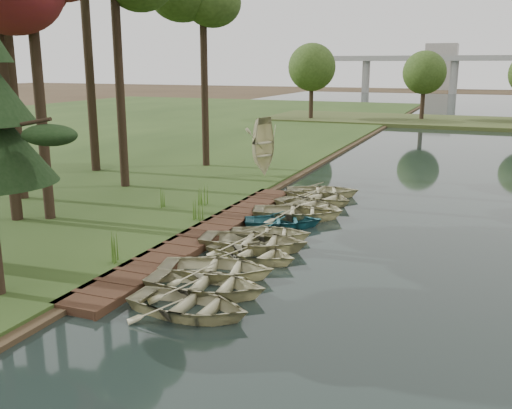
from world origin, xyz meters
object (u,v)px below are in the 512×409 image
at_px(rowboat_2, 217,266).
at_px(boardwalk, 207,234).
at_px(rowboat_0, 189,302).
at_px(stored_rowboat, 263,170).
at_px(rowboat_1, 206,282).

bearing_deg(rowboat_2, boardwalk, 18.52).
bearing_deg(rowboat_0, boardwalk, 24.06).
height_order(boardwalk, stored_rowboat, stored_rowboat).
xyz_separation_m(rowboat_0, stored_rowboat, (-4.95, 18.10, 0.24)).
bearing_deg(rowboat_1, boardwalk, 22.54).
bearing_deg(rowboat_1, rowboat_2, 7.95).
relative_size(boardwalk, rowboat_2, 4.37).
bearing_deg(stored_rowboat, boardwalk, -145.05).
xyz_separation_m(rowboat_0, rowboat_1, (-0.24, 1.47, 0.02)).
relative_size(boardwalk, rowboat_1, 4.32).
relative_size(rowboat_0, stored_rowboat, 1.02).
bearing_deg(boardwalk, rowboat_1, -63.22).
bearing_deg(rowboat_2, stored_rowboat, 3.46).
bearing_deg(rowboat_2, rowboat_1, 179.52).
bearing_deg(rowboat_1, rowboat_0, -174.87).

